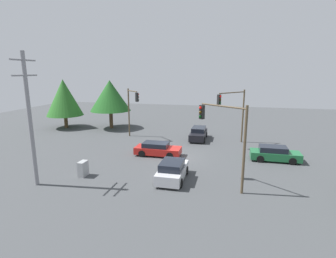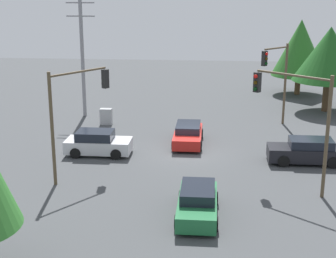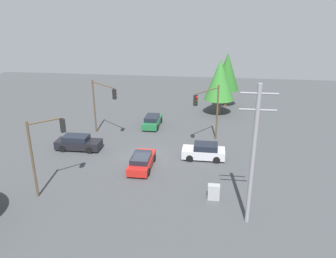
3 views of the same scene
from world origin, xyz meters
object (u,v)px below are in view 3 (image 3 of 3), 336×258
(sedan_red, at_px, (142,161))
(electrical_cabinet, at_px, (214,192))
(sedan_green, at_px, (152,121))
(traffic_signal_cross, at_px, (102,99))
(traffic_signal_aux, at_px, (209,106))
(traffic_signal_main, at_px, (45,144))
(sedan_silver, at_px, (204,151))
(sedan_dark, at_px, (78,143))

(sedan_red, height_order, electrical_cabinet, sedan_red)
(sedan_green, relative_size, traffic_signal_cross, 0.72)
(sedan_green, relative_size, traffic_signal_aux, 0.73)
(traffic_signal_main, xyz_separation_m, electrical_cabinet, (-12.59, -0.64, -3.48))
(sedan_silver, xyz_separation_m, traffic_signal_main, (11.63, 7.66, 3.37))
(sedan_silver, xyz_separation_m, electrical_cabinet, (-0.95, 7.02, -0.11))
(sedan_red, height_order, sedan_dark, sedan_dark)
(sedan_silver, xyz_separation_m, traffic_signal_cross, (11.26, -4.43, 3.52))
(traffic_signal_main, height_order, electrical_cabinet, traffic_signal_main)
(sedan_green, bearing_deg, traffic_signal_cross, -141.25)
(sedan_dark, xyz_separation_m, sedan_silver, (-12.69, 0.44, -0.00))
(sedan_red, bearing_deg, sedan_dark, 156.45)
(sedan_red, height_order, sedan_green, sedan_green)
(traffic_signal_main, bearing_deg, traffic_signal_aux, -1.00)
(sedan_silver, distance_m, electrical_cabinet, 7.09)
(sedan_dark, relative_size, traffic_signal_aux, 0.75)
(sedan_silver, bearing_deg, traffic_signal_main, 123.36)
(traffic_signal_main, bearing_deg, sedan_green, 27.09)
(sedan_green, bearing_deg, electrical_cabinet, -64.04)
(traffic_signal_main, height_order, traffic_signal_aux, traffic_signal_main)
(sedan_green, distance_m, traffic_signal_cross, 7.09)
(traffic_signal_aux, bearing_deg, traffic_signal_main, -10.56)
(sedan_green, height_order, sedan_silver, sedan_silver)
(traffic_signal_main, distance_m, electrical_cabinet, 13.08)
(traffic_signal_cross, xyz_separation_m, traffic_signal_aux, (-11.50, 0.63, -0.09))
(sedan_red, bearing_deg, sedan_green, 95.35)
(traffic_signal_main, bearing_deg, electrical_cabinet, -42.08)
(traffic_signal_main, bearing_deg, sedan_dark, 52.44)
(sedan_green, bearing_deg, sedan_red, -84.65)
(sedan_red, relative_size, electrical_cabinet, 3.70)
(sedan_green, xyz_separation_m, traffic_signal_cross, (4.77, 3.83, 3.58))
(sedan_silver, height_order, traffic_signal_cross, traffic_signal_cross)
(sedan_dark, xyz_separation_m, electrical_cabinet, (-13.64, 7.46, -0.12))
(sedan_red, xyz_separation_m, sedan_green, (1.03, -10.98, 0.02))
(sedan_dark, bearing_deg, traffic_signal_cross, 160.26)
(traffic_signal_main, bearing_deg, traffic_signal_cross, 43.22)
(sedan_silver, bearing_deg, traffic_signal_cross, 68.51)
(sedan_dark, distance_m, sedan_green, 9.98)
(traffic_signal_aux, relative_size, electrical_cabinet, 4.98)
(traffic_signal_aux, distance_m, electrical_cabinet, 11.41)
(sedan_dark, relative_size, sedan_silver, 1.12)
(sedan_green, xyz_separation_m, traffic_signal_main, (5.15, 15.92, 3.42))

